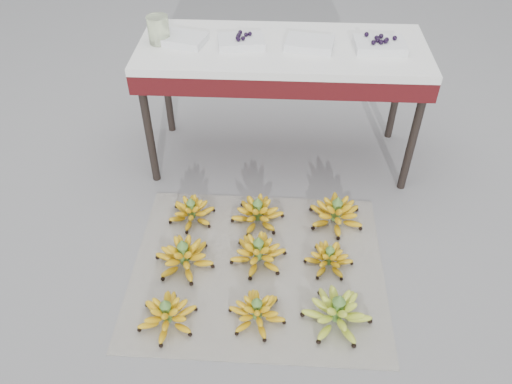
{
  "coord_description": "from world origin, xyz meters",
  "views": [
    {
      "loc": [
        0.07,
        -1.66,
        1.95
      ],
      "look_at": [
        -0.02,
        0.19,
        0.3
      ],
      "focal_mm": 35.0,
      "sensor_mm": 36.0,
      "label": 1
    }
  ],
  "objects_px": {
    "newspaper_mat": "(258,267)",
    "bunch_back_right": "(336,213)",
    "bunch_mid_left": "(184,256)",
    "glass_jar": "(159,30)",
    "bunch_front_center": "(257,312)",
    "bunch_back_center": "(258,213)",
    "vendor_table": "(282,60)",
    "tray_far_right": "(380,45)",
    "bunch_back_left": "(192,212)",
    "bunch_front_left": "(167,315)",
    "tray_right": "(310,43)",
    "tray_far_left": "(183,39)",
    "bunch_mid_center": "(258,252)",
    "tray_left": "(241,41)",
    "bunch_front_right": "(337,312)",
    "bunch_mid_right": "(329,258)"
  },
  "relations": [
    {
      "from": "bunch_front_right",
      "to": "tray_far_right",
      "type": "distance_m",
      "value": 1.42
    },
    {
      "from": "bunch_front_left",
      "to": "tray_far_left",
      "type": "height_order",
      "value": "tray_far_left"
    },
    {
      "from": "bunch_front_center",
      "to": "bunch_back_center",
      "type": "bearing_deg",
      "value": 70.06
    },
    {
      "from": "newspaper_mat",
      "to": "tray_left",
      "type": "height_order",
      "value": "tray_left"
    },
    {
      "from": "newspaper_mat",
      "to": "bunch_front_left",
      "type": "relative_size",
      "value": 3.95
    },
    {
      "from": "vendor_table",
      "to": "tray_right",
      "type": "xyz_separation_m",
      "value": [
        0.14,
        -0.01,
        0.11
      ]
    },
    {
      "from": "bunch_back_right",
      "to": "vendor_table",
      "type": "distance_m",
      "value": 0.9
    },
    {
      "from": "newspaper_mat",
      "to": "bunch_back_right",
      "type": "distance_m",
      "value": 0.54
    },
    {
      "from": "tray_left",
      "to": "tray_right",
      "type": "bearing_deg",
      "value": -0.87
    },
    {
      "from": "bunch_front_left",
      "to": "glass_jar",
      "type": "relative_size",
      "value": 2.16
    },
    {
      "from": "bunch_back_right",
      "to": "tray_far_left",
      "type": "bearing_deg",
      "value": 121.01
    },
    {
      "from": "newspaper_mat",
      "to": "bunch_front_left",
      "type": "xyz_separation_m",
      "value": [
        -0.39,
        -0.34,
        0.06
      ]
    },
    {
      "from": "bunch_mid_center",
      "to": "tray_far_left",
      "type": "height_order",
      "value": "tray_far_left"
    },
    {
      "from": "glass_jar",
      "to": "bunch_back_center",
      "type": "bearing_deg",
      "value": -46.67
    },
    {
      "from": "tray_far_left",
      "to": "bunch_front_left",
      "type": "bearing_deg",
      "value": -87.01
    },
    {
      "from": "bunch_front_left",
      "to": "tray_left",
      "type": "relative_size",
      "value": 1.17
    },
    {
      "from": "tray_right",
      "to": "vendor_table",
      "type": "bearing_deg",
      "value": 174.61
    },
    {
      "from": "bunch_back_left",
      "to": "tray_far_left",
      "type": "xyz_separation_m",
      "value": [
        -0.08,
        0.61,
        0.72
      ]
    },
    {
      "from": "bunch_front_center",
      "to": "glass_jar",
      "type": "relative_size",
      "value": 2.31
    },
    {
      "from": "tray_far_right",
      "to": "bunch_front_center",
      "type": "bearing_deg",
      "value": -115.96
    },
    {
      "from": "bunch_front_center",
      "to": "tray_left",
      "type": "relative_size",
      "value": 1.25
    },
    {
      "from": "bunch_front_left",
      "to": "tray_far_left",
      "type": "bearing_deg",
      "value": 81.96
    },
    {
      "from": "bunch_mid_center",
      "to": "tray_far_right",
      "type": "xyz_separation_m",
      "value": [
        0.6,
        0.87,
        0.71
      ]
    },
    {
      "from": "vendor_table",
      "to": "bunch_front_center",
      "type": "bearing_deg",
      "value": -93.52
    },
    {
      "from": "bunch_mid_center",
      "to": "bunch_back_center",
      "type": "height_order",
      "value": "same"
    },
    {
      "from": "bunch_back_center",
      "to": "tray_far_left",
      "type": "bearing_deg",
      "value": 134.42
    },
    {
      "from": "bunch_front_center",
      "to": "bunch_mid_right",
      "type": "distance_m",
      "value": 0.48
    },
    {
      "from": "bunch_front_left",
      "to": "tray_right",
      "type": "height_order",
      "value": "tray_right"
    },
    {
      "from": "bunch_front_center",
      "to": "bunch_back_left",
      "type": "relative_size",
      "value": 1.16
    },
    {
      "from": "bunch_front_left",
      "to": "bunch_back_center",
      "type": "height_order",
      "value": "bunch_back_center"
    },
    {
      "from": "bunch_front_left",
      "to": "bunch_mid_left",
      "type": "relative_size",
      "value": 0.88
    },
    {
      "from": "bunch_front_center",
      "to": "bunch_mid_right",
      "type": "height_order",
      "value": "bunch_front_center"
    },
    {
      "from": "bunch_mid_left",
      "to": "glass_jar",
      "type": "relative_size",
      "value": 2.46
    },
    {
      "from": "vendor_table",
      "to": "tray_far_right",
      "type": "distance_m",
      "value": 0.53
    },
    {
      "from": "tray_far_left",
      "to": "tray_far_right",
      "type": "relative_size",
      "value": 1.02
    },
    {
      "from": "bunch_mid_left",
      "to": "tray_far_left",
      "type": "height_order",
      "value": "tray_far_left"
    },
    {
      "from": "newspaper_mat",
      "to": "bunch_front_center",
      "type": "relative_size",
      "value": 3.71
    },
    {
      "from": "bunch_front_right",
      "to": "glass_jar",
      "type": "relative_size",
      "value": 2.73
    },
    {
      "from": "bunch_back_left",
      "to": "tray_left",
      "type": "bearing_deg",
      "value": 58.97
    },
    {
      "from": "bunch_front_right",
      "to": "bunch_back_center",
      "type": "bearing_deg",
      "value": 142.17
    },
    {
      "from": "bunch_back_left",
      "to": "tray_right",
      "type": "bearing_deg",
      "value": 34.96
    },
    {
      "from": "bunch_front_left",
      "to": "tray_left",
      "type": "distance_m",
      "value": 1.47
    },
    {
      "from": "bunch_mid_center",
      "to": "bunch_back_left",
      "type": "height_order",
      "value": "bunch_mid_center"
    },
    {
      "from": "bunch_mid_right",
      "to": "tray_right",
      "type": "relative_size",
      "value": 0.99
    },
    {
      "from": "bunch_front_left",
      "to": "bunch_mid_right",
      "type": "relative_size",
      "value": 1.14
    },
    {
      "from": "bunch_back_center",
      "to": "tray_left",
      "type": "height_order",
      "value": "tray_left"
    },
    {
      "from": "newspaper_mat",
      "to": "bunch_back_left",
      "type": "bearing_deg",
      "value": 139.36
    },
    {
      "from": "newspaper_mat",
      "to": "bunch_front_center",
      "type": "bearing_deg",
      "value": -88.23
    },
    {
      "from": "bunch_front_right",
      "to": "bunch_back_center",
      "type": "height_order",
      "value": "bunch_front_right"
    },
    {
      "from": "bunch_back_right",
      "to": "tray_left",
      "type": "distance_m",
      "value": 1.06
    }
  ]
}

